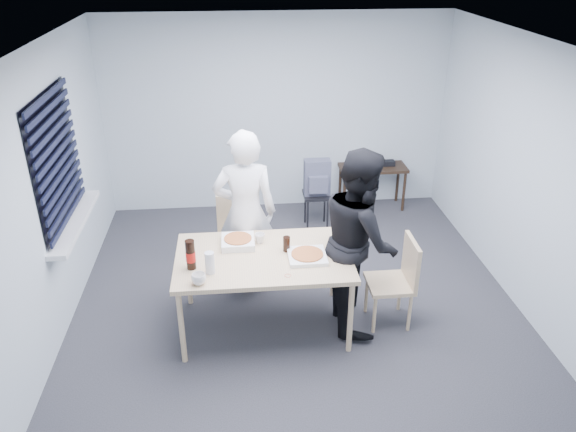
{
  "coord_description": "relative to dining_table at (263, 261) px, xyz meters",
  "views": [
    {
      "loc": [
        -0.55,
        -4.7,
        3.4
      ],
      "look_at": [
        -0.08,
        0.1,
        1.0
      ],
      "focal_mm": 35.0,
      "sensor_mm": 36.0,
      "label": 1
    }
  ],
  "objects": [
    {
      "name": "room",
      "position": [
        -1.85,
        0.66,
        0.72
      ],
      "size": [
        5.0,
        5.0,
        5.0
      ],
      "color": "#2A292D",
      "rests_on": "ground"
    },
    {
      "name": "dining_table",
      "position": [
        0.0,
        0.0,
        0.0
      ],
      "size": [
        1.6,
        1.02,
        0.78
      ],
      "color": "tan",
      "rests_on": "ground"
    },
    {
      "name": "chair_far",
      "position": [
        -0.24,
        1.03,
        -0.21
      ],
      "size": [
        0.42,
        0.42,
        0.89
      ],
      "color": "tan",
      "rests_on": "ground"
    },
    {
      "name": "chair_right",
      "position": [
        1.28,
        -0.04,
        -0.21
      ],
      "size": [
        0.42,
        0.42,
        0.89
      ],
      "color": "tan",
      "rests_on": "ground"
    },
    {
      "name": "person_white",
      "position": [
        -0.14,
        0.69,
        0.16
      ],
      "size": [
        0.65,
        0.42,
        1.77
      ],
      "primitive_type": "imported",
      "rotation": [
        0.0,
        0.0,
        3.14
      ],
      "color": "white",
      "rests_on": "ground"
    },
    {
      "name": "person_black",
      "position": [
        0.9,
        0.03,
        0.16
      ],
      "size": [
        0.47,
        0.86,
        1.77
      ],
      "primitive_type": "imported",
      "rotation": [
        0.0,
        0.0,
        1.57
      ],
      "color": "black",
      "rests_on": "ground"
    },
    {
      "name": "side_table",
      "position": [
        1.64,
        2.54,
        -0.2
      ],
      "size": [
        0.91,
        0.4,
        0.6
      ],
      "color": "#2E2114",
      "rests_on": "ground"
    },
    {
      "name": "stool",
      "position": [
        0.79,
        2.02,
        -0.37
      ],
      "size": [
        0.34,
        0.34,
        0.47
      ],
      "color": "black",
      "rests_on": "ground"
    },
    {
      "name": "backpack",
      "position": [
        0.79,
        2.01,
        -0.03
      ],
      "size": [
        0.33,
        0.24,
        0.46
      ],
      "rotation": [
        0.0,
        0.0,
        0.09
      ],
      "color": "slate",
      "rests_on": "stool"
    },
    {
      "name": "pizza_box_a",
      "position": [
        -0.23,
        0.23,
        0.1
      ],
      "size": [
        0.31,
        0.31,
        0.08
      ],
      "rotation": [
        0.0,
        0.0,
        0.43
      ],
      "color": "white",
      "rests_on": "dining_table"
    },
    {
      "name": "pizza_box_b",
      "position": [
        0.4,
        -0.07,
        0.08
      ],
      "size": [
        0.34,
        0.34,
        0.05
      ],
      "rotation": [
        0.0,
        0.0,
        -0.03
      ],
      "color": "white",
      "rests_on": "dining_table"
    },
    {
      "name": "mug_a",
      "position": [
        -0.56,
        -0.41,
        0.11
      ],
      "size": [
        0.17,
        0.17,
        0.1
      ],
      "primitive_type": "imported",
      "rotation": [
        0.0,
        0.0,
        0.52
      ],
      "color": "white",
      "rests_on": "dining_table"
    },
    {
      "name": "mug_b",
      "position": [
        -0.02,
        0.26,
        0.11
      ],
      "size": [
        0.1,
        0.1,
        0.09
      ],
      "primitive_type": "imported",
      "color": "white",
      "rests_on": "dining_table"
    },
    {
      "name": "cola_glass",
      "position": [
        0.22,
        0.07,
        0.13
      ],
      "size": [
        0.08,
        0.08,
        0.15
      ],
      "primitive_type": "cylinder",
      "rotation": [
        0.0,
        0.0,
        -0.26
      ],
      "color": "black",
      "rests_on": "dining_table"
    },
    {
      "name": "soda_bottle",
      "position": [
        -0.64,
        -0.15,
        0.19
      ],
      "size": [
        0.09,
        0.09,
        0.28
      ],
      "rotation": [
        0.0,
        0.0,
        -0.13
      ],
      "color": "black",
      "rests_on": "dining_table"
    },
    {
      "name": "plastic_cups",
      "position": [
        -0.47,
        -0.24,
        0.16
      ],
      "size": [
        0.11,
        0.11,
        0.2
      ],
      "primitive_type": "cylinder",
      "rotation": [
        0.0,
        0.0,
        -0.3
      ],
      "color": "silver",
      "rests_on": "dining_table"
    },
    {
      "name": "rubber_band",
      "position": [
        0.19,
        -0.36,
        0.06
      ],
      "size": [
        0.06,
        0.06,
        0.0
      ],
      "primitive_type": "torus",
      "rotation": [
        0.0,
        0.0,
        -0.12
      ],
      "color": "red",
      "rests_on": "dining_table"
    },
    {
      "name": "papers",
      "position": [
        1.49,
        2.55,
        -0.12
      ],
      "size": [
        0.24,
        0.31,
        0.01
      ],
      "primitive_type": "cube",
      "rotation": [
        0.0,
        0.0,
        -0.05
      ],
      "color": "white",
      "rests_on": "side_table"
    },
    {
      "name": "black_box",
      "position": [
        1.86,
        2.57,
        -0.08
      ],
      "size": [
        0.18,
        0.15,
        0.07
      ],
      "primitive_type": "cube",
      "rotation": [
        0.0,
        0.0,
        -0.28
      ],
      "color": "black",
      "rests_on": "side_table"
    }
  ]
}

